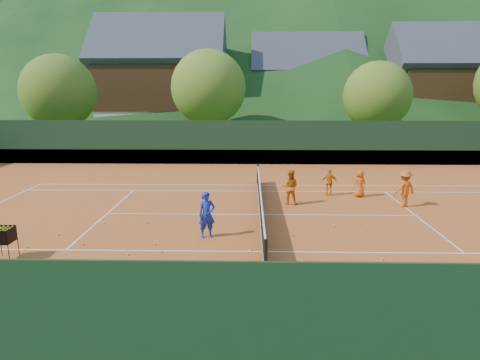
{
  "coord_description": "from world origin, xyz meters",
  "views": [
    {
      "loc": [
        -0.46,
        -17.04,
        5.16
      ],
      "look_at": [
        -0.84,
        0.0,
        1.48
      ],
      "focal_mm": 32.0,
      "sensor_mm": 36.0,
      "label": 1
    }
  ],
  "objects_px": {
    "chalet_right": "(442,87)",
    "coach": "(207,215)",
    "student_c": "(360,183)",
    "chalet_left": "(162,83)",
    "tennis_net": "(260,203)",
    "chalet_mid": "(305,90)",
    "student_b": "(329,182)",
    "student_d": "(404,189)",
    "student_a": "(290,187)",
    "ball_hopper": "(3,236)"
  },
  "relations": [
    {
      "from": "student_a",
      "to": "tennis_net",
      "type": "xyz_separation_m",
      "value": [
        -1.37,
        -1.69,
        -0.29
      ]
    },
    {
      "from": "chalet_left",
      "to": "chalet_mid",
      "type": "xyz_separation_m",
      "value": [
        16.0,
        4.0,
        -0.66
      ]
    },
    {
      "from": "chalet_mid",
      "to": "chalet_right",
      "type": "bearing_deg",
      "value": -15.95
    },
    {
      "from": "student_a",
      "to": "tennis_net",
      "type": "relative_size",
      "value": 0.13
    },
    {
      "from": "chalet_right",
      "to": "coach",
      "type": "bearing_deg",
      "value": -123.79
    },
    {
      "from": "student_a",
      "to": "chalet_left",
      "type": "relative_size",
      "value": 0.11
    },
    {
      "from": "student_b",
      "to": "chalet_left",
      "type": "height_order",
      "value": "chalet_left"
    },
    {
      "from": "student_c",
      "to": "chalet_left",
      "type": "bearing_deg",
      "value": -80.78
    },
    {
      "from": "student_d",
      "to": "ball_hopper",
      "type": "height_order",
      "value": "student_d"
    },
    {
      "from": "student_c",
      "to": "coach",
      "type": "bearing_deg",
      "value": 21.2
    },
    {
      "from": "student_b",
      "to": "tennis_net",
      "type": "xyz_separation_m",
      "value": [
        -3.44,
        -3.35,
        -0.15
      ]
    },
    {
      "from": "student_d",
      "to": "student_c",
      "type": "bearing_deg",
      "value": -71.67
    },
    {
      "from": "student_d",
      "to": "chalet_left",
      "type": "xyz_separation_m",
      "value": [
        -16.35,
        28.65,
        4.81
      ]
    },
    {
      "from": "student_b",
      "to": "student_d",
      "type": "xyz_separation_m",
      "value": [
        2.91,
        -2.0,
        0.16
      ]
    },
    {
      "from": "coach",
      "to": "chalet_mid",
      "type": "xyz_separation_m",
      "value": [
        7.94,
        36.78,
        4.15
      ]
    },
    {
      "from": "student_c",
      "to": "student_d",
      "type": "distance_m",
      "value": 2.3
    },
    {
      "from": "student_d",
      "to": "chalet_left",
      "type": "distance_m",
      "value": 33.33
    },
    {
      "from": "student_c",
      "to": "chalet_left",
      "type": "distance_m",
      "value": 31.13
    },
    {
      "from": "student_a",
      "to": "student_c",
      "type": "distance_m",
      "value": 3.75
    },
    {
      "from": "tennis_net",
      "to": "ball_hopper",
      "type": "xyz_separation_m",
      "value": [
        -7.93,
        -4.89,
        0.25
      ]
    },
    {
      "from": "chalet_mid",
      "to": "chalet_right",
      "type": "xyz_separation_m",
      "value": [
        14.0,
        -4.0,
        0.27
      ]
    },
    {
      "from": "student_b",
      "to": "ball_hopper",
      "type": "xyz_separation_m",
      "value": [
        -11.37,
        -8.24,
        0.09
      ]
    },
    {
      "from": "student_a",
      "to": "student_d",
      "type": "height_order",
      "value": "student_d"
    },
    {
      "from": "student_c",
      "to": "student_b",
      "type": "bearing_deg",
      "value": -30.18
    },
    {
      "from": "student_b",
      "to": "tennis_net",
      "type": "distance_m",
      "value": 4.8
    },
    {
      "from": "coach",
      "to": "student_a",
      "type": "xyz_separation_m",
      "value": [
        3.31,
        4.47,
        -0.03
      ]
    },
    {
      "from": "student_b",
      "to": "chalet_left",
      "type": "distance_m",
      "value": 30.26
    },
    {
      "from": "tennis_net",
      "to": "chalet_right",
      "type": "distance_m",
      "value": 36.37
    },
    {
      "from": "coach",
      "to": "chalet_right",
      "type": "relative_size",
      "value": 0.14
    },
    {
      "from": "student_b",
      "to": "chalet_right",
      "type": "distance_m",
      "value": 31.71
    },
    {
      "from": "student_b",
      "to": "chalet_right",
      "type": "height_order",
      "value": "chalet_right"
    },
    {
      "from": "ball_hopper",
      "to": "chalet_right",
      "type": "height_order",
      "value": "chalet_right"
    },
    {
      "from": "student_d",
      "to": "coach",
      "type": "bearing_deg",
      "value": 3.99
    },
    {
      "from": "student_c",
      "to": "student_d",
      "type": "xyz_separation_m",
      "value": [
        1.5,
        -1.74,
        0.16
      ]
    },
    {
      "from": "coach",
      "to": "chalet_left",
      "type": "height_order",
      "value": "chalet_left"
    },
    {
      "from": "chalet_mid",
      "to": "tennis_net",
      "type": "bearing_deg",
      "value": -100.01
    },
    {
      "from": "student_b",
      "to": "chalet_mid",
      "type": "xyz_separation_m",
      "value": [
        2.56,
        30.65,
        4.32
      ]
    },
    {
      "from": "tennis_net",
      "to": "chalet_mid",
      "type": "distance_m",
      "value": 34.81
    },
    {
      "from": "student_d",
      "to": "student_a",
      "type": "bearing_deg",
      "value": -26.41
    },
    {
      "from": "chalet_right",
      "to": "ball_hopper",
      "type": "bearing_deg",
      "value": -128.69
    },
    {
      "from": "student_a",
      "to": "student_b",
      "type": "bearing_deg",
      "value": -128.48
    },
    {
      "from": "chalet_left",
      "to": "coach",
      "type": "bearing_deg",
      "value": -76.19
    },
    {
      "from": "student_d",
      "to": "tennis_net",
      "type": "xyz_separation_m",
      "value": [
        -6.35,
        -1.35,
        -0.32
      ]
    },
    {
      "from": "student_a",
      "to": "student_b",
      "type": "distance_m",
      "value": 2.65
    },
    {
      "from": "ball_hopper",
      "to": "chalet_mid",
      "type": "distance_m",
      "value": 41.52
    },
    {
      "from": "tennis_net",
      "to": "chalet_mid",
      "type": "height_order",
      "value": "chalet_mid"
    },
    {
      "from": "coach",
      "to": "student_b",
      "type": "relative_size",
      "value": 1.25
    },
    {
      "from": "student_a",
      "to": "chalet_mid",
      "type": "bearing_deg",
      "value": -85.46
    },
    {
      "from": "student_d",
      "to": "chalet_left",
      "type": "height_order",
      "value": "chalet_left"
    },
    {
      "from": "student_a",
      "to": "student_d",
      "type": "relative_size",
      "value": 0.97
    }
  ]
}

